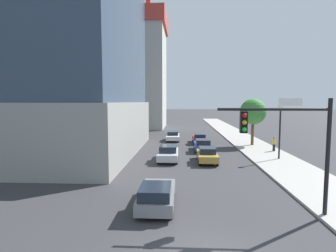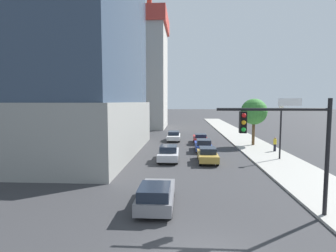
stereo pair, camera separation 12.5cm
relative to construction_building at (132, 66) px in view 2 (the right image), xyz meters
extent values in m
cube|color=#9E9B93|center=(20.29, -30.07, -13.32)|extent=(4.79, 120.00, 0.15)
cube|color=gray|center=(-5.05, -30.12, -10.59)|extent=(22.54, 22.37, 5.61)
cube|color=#B2AFA8|center=(-0.02, 0.03, -1.33)|extent=(14.79, 13.16, 24.13)
cube|color=#C63D33|center=(-0.02, 0.03, 9.24)|extent=(15.67, 13.95, 3.00)
cube|color=red|center=(4.41, -3.91, 1.74)|extent=(0.90, 0.90, 30.25)
cylinder|color=black|center=(18.29, -46.03, -10.39)|extent=(0.20, 0.20, 5.70)
cylinder|color=black|center=(15.63, -46.03, -8.08)|extent=(5.33, 0.14, 0.14)
cube|color=black|center=(14.24, -46.03, -8.70)|extent=(0.32, 0.36, 1.05)
sphere|color=red|center=(14.24, -46.22, -8.36)|extent=(0.22, 0.22, 0.22)
sphere|color=orange|center=(14.24, -46.22, -8.70)|extent=(0.22, 0.22, 0.22)
sphere|color=green|center=(14.24, -46.22, -9.04)|extent=(0.22, 0.22, 0.22)
cube|color=white|center=(16.43, -46.03, -7.73)|extent=(1.10, 0.04, 0.36)
cylinder|color=black|center=(20.68, -32.74, -10.79)|extent=(0.16, 0.16, 4.90)
sphere|color=silver|center=(20.68, -32.74, -8.16)|extent=(0.44, 0.44, 0.44)
cylinder|color=brown|center=(20.28, -24.16, -11.72)|extent=(0.36, 0.36, 3.03)
sphere|color=#387F33|center=(20.28, -24.16, -8.97)|extent=(3.30, 3.30, 3.30)
cube|color=#AD8938|center=(13.60, -33.96, -12.79)|extent=(1.75, 4.30, 0.60)
cube|color=#19212D|center=(13.60, -34.03, -12.23)|extent=(1.47, 2.01, 0.51)
cylinder|color=black|center=(12.83, -32.50, -13.04)|extent=(0.22, 0.70, 0.70)
cylinder|color=black|center=(14.37, -32.50, -13.04)|extent=(0.22, 0.70, 0.70)
cylinder|color=black|center=(12.83, -35.42, -13.04)|extent=(0.22, 0.70, 0.70)
cylinder|color=black|center=(14.37, -35.42, -13.04)|extent=(0.22, 0.70, 0.70)
cube|color=#233D9E|center=(13.60, -28.02, -12.82)|extent=(1.81, 4.52, 0.59)
cube|color=#19212D|center=(13.60, -28.81, -12.24)|extent=(1.52, 2.05, 0.58)
cylinder|color=black|center=(12.81, -26.48, -13.07)|extent=(0.22, 0.65, 0.65)
cylinder|color=black|center=(14.40, -26.48, -13.07)|extent=(0.22, 0.65, 0.65)
cylinder|color=black|center=(12.81, -29.56, -13.07)|extent=(0.22, 0.65, 0.65)
cylinder|color=black|center=(14.40, -29.56, -13.07)|extent=(0.22, 0.65, 0.65)
cube|color=red|center=(13.60, -22.14, -12.79)|extent=(1.75, 4.61, 0.59)
cube|color=#19212D|center=(13.60, -22.99, -12.25)|extent=(1.47, 1.94, 0.48)
cylinder|color=black|center=(12.83, -20.57, -13.04)|extent=(0.22, 0.71, 0.71)
cylinder|color=black|center=(14.37, -20.57, -13.04)|extent=(0.22, 0.71, 0.71)
cylinder|color=black|center=(12.83, -23.71, -13.04)|extent=(0.22, 0.71, 0.71)
cylinder|color=black|center=(14.37, -23.71, -13.04)|extent=(0.22, 0.71, 0.71)
cube|color=#B7B7BC|center=(9.91, -33.48, -12.80)|extent=(1.89, 4.46, 0.64)
cube|color=#19212D|center=(9.91, -33.67, -12.20)|extent=(1.59, 1.98, 0.57)
cylinder|color=black|center=(9.08, -31.97, -13.07)|extent=(0.22, 0.64, 0.64)
cylinder|color=black|center=(10.74, -31.97, -13.07)|extent=(0.22, 0.64, 0.64)
cylinder|color=black|center=(9.08, -35.00, -13.07)|extent=(0.22, 0.64, 0.64)
cylinder|color=black|center=(10.74, -35.00, -13.07)|extent=(0.22, 0.64, 0.64)
cube|color=slate|center=(9.91, -45.02, -12.82)|extent=(1.85, 4.43, 0.63)
cube|color=#19212D|center=(9.91, -46.04, -12.23)|extent=(1.55, 2.08, 0.54)
cylinder|color=black|center=(9.09, -43.51, -13.08)|extent=(0.22, 0.62, 0.62)
cylinder|color=black|center=(10.72, -43.51, -13.08)|extent=(0.22, 0.62, 0.62)
cylinder|color=black|center=(9.09, -46.53, -13.08)|extent=(0.22, 0.62, 0.62)
cylinder|color=black|center=(10.72, -46.53, -13.08)|extent=(0.22, 0.62, 0.62)
cube|color=silver|center=(9.91, -20.07, -12.83)|extent=(1.82, 4.43, 0.57)
cube|color=#19212D|center=(9.91, -19.88, -12.29)|extent=(1.53, 2.24, 0.52)
cylinder|color=black|center=(9.11, -18.56, -13.07)|extent=(0.22, 0.65, 0.65)
cylinder|color=black|center=(10.71, -18.56, -13.07)|extent=(0.22, 0.65, 0.65)
cylinder|color=black|center=(9.11, -21.57, -13.07)|extent=(0.22, 0.65, 0.65)
cylinder|color=black|center=(10.71, -21.57, -13.07)|extent=(0.22, 0.65, 0.65)
cylinder|color=black|center=(21.57, -28.58, -12.85)|extent=(0.28, 0.28, 0.78)
cylinder|color=gold|center=(21.57, -28.58, -12.16)|extent=(0.34, 0.34, 0.60)
sphere|color=#997051|center=(21.57, -28.58, -11.76)|extent=(0.21, 0.21, 0.21)
camera|label=1|loc=(11.25, -59.39, -7.71)|focal=29.09mm
camera|label=2|loc=(11.38, -59.38, -7.71)|focal=29.09mm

